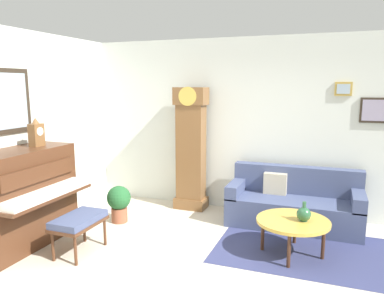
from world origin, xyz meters
The scene contains 11 objects.
ground_plane centered at (0.00, 0.00, -0.05)m, with size 6.40×6.00×0.10m, color beige.
wall_back centered at (0.01, 2.40, 1.40)m, with size 5.30×0.13×2.80m.
area_rug centered at (1.15, 1.03, 0.00)m, with size 2.10×1.50×0.01m, color navy.
piano centered at (-2.23, -0.04, 0.63)m, with size 0.87×1.44×1.26m.
piano_bench centered at (-1.41, 0.00, 0.41)m, with size 0.42×0.70×0.48m.
grandfather_clock centered at (-0.73, 2.10, 0.96)m, with size 0.52×0.34×2.03m.
couch centered at (0.97, 1.92, 0.31)m, with size 1.90×0.80×0.84m.
coffee_table centered at (1.05, 0.87, 0.42)m, with size 0.88×0.88×0.45m.
mantel_clock centered at (-2.23, 0.28, 1.43)m, with size 0.13×0.18×0.38m.
green_jug centered at (1.17, 0.87, 0.54)m, with size 0.17×0.17×0.24m.
potted_plant centered at (-1.52, 1.10, 0.32)m, with size 0.36×0.36×0.56m.
Camera 1 is at (1.41, -3.60, 2.06)m, focal length 34.98 mm.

